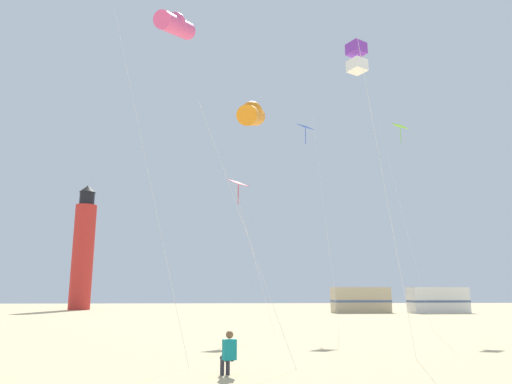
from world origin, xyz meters
TOP-DOWN VIEW (x-y plane):
  - kite_flyer_standing at (-0.72, 6.54)m, footprint 0.45×0.56m
  - kite_diamond_lime at (10.79, 22.77)m, footprint 2.24×2.24m
  - kite_diamond_blue at (4.66, 23.55)m, footprint 2.49×2.49m
  - kite_tube_orange at (0.06, 9.36)m, footprint 3.01×3.12m
  - kite_tube_rainbow at (-2.85, 10.14)m, footprint 3.13×3.40m
  - kite_diamond_scarlet at (-0.04, 19.19)m, footprint 2.58×2.58m
  - kite_box_violet at (4.07, 9.66)m, footprint 1.82×1.82m
  - lighthouse_distant at (-19.69, 59.27)m, footprint 2.80×2.80m
  - rv_van_tan at (14.73, 47.49)m, footprint 6.48×2.45m
  - rv_van_white at (23.16, 46.25)m, footprint 6.56×2.68m

SIDE VIEW (x-z plane):
  - kite_flyer_standing at x=-0.72m, z-range 0.03..1.19m
  - rv_van_tan at x=14.73m, z-range -0.01..2.79m
  - rv_van_white at x=23.16m, z-range -0.01..2.79m
  - lighthouse_distant at x=-19.69m, z-range -0.56..16.24m
  - kite_diamond_scarlet at x=-0.04m, z-range 3.66..12.03m
  - kite_tube_orange at x=0.06m, z-range 3.83..12.90m
  - kite_box_violet at x=4.07m, z-range 5.14..16.61m
  - kite_tube_rainbow at x=-2.85m, z-range 5.78..18.76m
  - kite_diamond_lime at x=10.79m, z-range 5.76..19.05m
  - kite_diamond_blue at x=4.66m, z-range 5.78..19.15m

